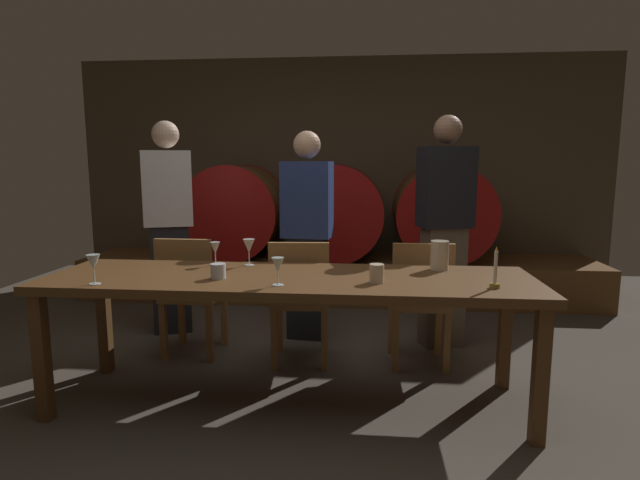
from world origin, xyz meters
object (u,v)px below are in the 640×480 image
object	(u,v)px
chair_right	(420,298)
wine_glass_center_right	(249,247)
cup_right	(377,273)
wine_barrel_right	(442,213)
guest_left	(169,225)
wine_glass_far_left	(93,263)
wine_barrel_left	(237,211)
wine_glass_far_right	(278,266)
wine_barrel_center	(336,212)
chair_center	(300,296)
wine_glass_center_left	(215,249)
guest_center	(307,234)
dining_table	(289,288)
candle_center	(495,276)
pitcher	(440,255)
cup_left	(218,271)
guest_right	(444,230)
chair_left	(190,291)

from	to	relation	value
chair_right	wine_glass_center_right	bearing A→B (deg)	15.19
chair_right	cup_right	size ratio (longest dim) A/B	8.79
wine_barrel_right	wine_glass_center_right	world-z (taller)	wine_barrel_right
guest_left	wine_glass_far_left	xyz separation A→B (m)	(0.18, -1.49, -0.02)
wine_barrel_left	wine_glass_far_right	world-z (taller)	wine_barrel_left
wine_barrel_center	chair_center	size ratio (longest dim) A/B	1.10
wine_glass_center_left	guest_center	bearing A→B (deg)	61.92
wine_barrel_right	chair_center	bearing A→B (deg)	-123.13
guest_left	wine_glass_center_right	bearing A→B (deg)	113.91
wine_barrel_right	guest_center	distance (m)	1.78
dining_table	wine_barrel_right	bearing A→B (deg)	63.80
wine_glass_center_right	guest_center	bearing A→B (deg)	73.31
cup_right	wine_glass_center_left	bearing A→B (deg)	159.26
dining_table	guest_center	size ratio (longest dim) A/B	1.68
candle_center	pitcher	bearing A→B (deg)	116.56
wine_glass_center_right	wine_glass_far_right	distance (m)	0.57
wine_barrel_right	chair_right	bearing A→B (deg)	-102.12
wine_glass_center_left	wine_glass_far_right	world-z (taller)	wine_glass_far_right
guest_center	pitcher	bearing A→B (deg)	141.42
wine_glass_far_left	wine_barrel_right	bearing A→B (deg)	51.29
wine_barrel_right	wine_glass_far_left	xyz separation A→B (m)	(-2.18, -2.72, -0.02)
wine_barrel_left	chair_center	bearing A→B (deg)	-63.68
dining_table	cup_left	size ratio (longest dim) A/B	32.82
wine_barrel_center	wine_glass_far_right	distance (m)	2.66
wine_barrel_right	guest_right	world-z (taller)	guest_right
wine_glass_far_left	wine_glass_far_right	size ratio (longest dim) A/B	1.07
guest_left	wine_glass_far_left	distance (m)	1.50
wine_barrel_right	candle_center	xyz separation A→B (m)	(-0.10, -2.61, -0.07)
guest_center	pitcher	distance (m)	1.27
wine_barrel_center	guest_left	world-z (taller)	guest_left
wine_glass_far_left	chair_right	bearing A→B (deg)	26.69
wine_glass_center_left	wine_barrel_left	bearing A→B (deg)	101.16
wine_barrel_right	chair_right	distance (m)	1.91
cup_right	chair_left	bearing A→B (deg)	149.67
cup_left	guest_center	bearing A→B (deg)	74.48
wine_glass_center_left	cup_right	bearing A→B (deg)	-20.74
wine_glass_far_right	wine_barrel_center	bearing A→B (deg)	87.09
wine_barrel_left	chair_center	distance (m)	2.11
wine_barrel_right	candle_center	distance (m)	2.62
candle_center	wine_barrel_left	bearing A→B (deg)	127.75
dining_table	wine_glass_center_left	world-z (taller)	wine_glass_center_left
chair_right	wine_glass_far_right	world-z (taller)	wine_glass_far_right
guest_right	wine_glass_center_right	size ratio (longest dim) A/B	10.49
chair_right	wine_glass_far_left	size ratio (longest dim) A/B	5.54
chair_center	cup_right	bearing A→B (deg)	122.15
wine_glass_far_left	wine_glass_far_right	distance (m)	0.97
wine_barrel_center	chair_center	bearing A→B (deg)	-94.00
guest_center	wine_glass_far_right	xyz separation A→B (m)	(0.01, -1.38, 0.02)
chair_right	wine_glass_center_right	size ratio (longest dim) A/B	5.30
wine_glass_center_left	wine_glass_far_right	bearing A→B (deg)	-45.39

